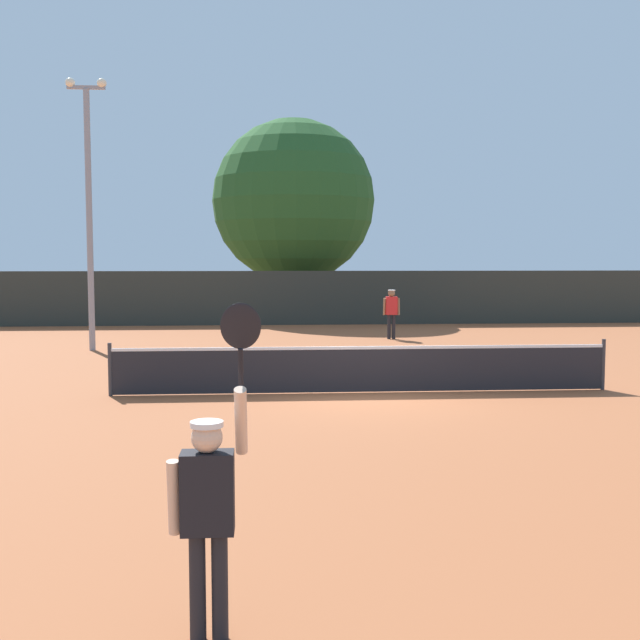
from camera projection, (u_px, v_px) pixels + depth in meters
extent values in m
plane|color=#9E5633|center=(362.00, 393.00, 15.65)|extent=(120.00, 120.00, 0.00)
cube|color=#232328|center=(362.00, 370.00, 15.61)|extent=(10.18, 0.03, 0.91)
cube|color=white|center=(362.00, 348.00, 15.57)|extent=(10.18, 0.04, 0.06)
cylinder|color=#333338|center=(110.00, 370.00, 15.24)|extent=(0.08, 0.08, 1.07)
cylinder|color=#333338|center=(603.00, 364.00, 15.96)|extent=(0.08, 0.08, 1.07)
cube|color=#2D332D|center=(314.00, 298.00, 31.40)|extent=(29.94, 0.12, 2.22)
cube|color=black|center=(208.00, 493.00, 5.45)|extent=(0.38, 0.22, 0.59)
sphere|color=beige|center=(207.00, 437.00, 5.42)|extent=(0.23, 0.23, 0.23)
cylinder|color=white|center=(207.00, 424.00, 5.41)|extent=(0.24, 0.24, 0.04)
cylinder|color=black|center=(198.00, 587.00, 5.51)|extent=(0.12, 0.12, 0.80)
cylinder|color=black|center=(220.00, 586.00, 5.52)|extent=(0.12, 0.12, 0.80)
cylinder|color=beige|center=(174.00, 497.00, 5.44)|extent=(0.09, 0.17, 0.56)
cylinder|color=beige|center=(241.00, 421.00, 5.51)|extent=(0.09, 0.32, 0.54)
cylinder|color=black|center=(241.00, 367.00, 5.54)|extent=(0.04, 0.11, 0.28)
ellipsoid|color=black|center=(241.00, 326.00, 5.58)|extent=(0.30, 0.13, 0.36)
cube|color=red|center=(391.00, 306.00, 25.86)|extent=(0.38, 0.22, 0.61)
sphere|color=#8C6647|center=(392.00, 293.00, 25.82)|extent=(0.24, 0.24, 0.24)
cylinder|color=white|center=(392.00, 290.00, 25.82)|extent=(0.25, 0.25, 0.04)
cylinder|color=black|center=(389.00, 327.00, 25.91)|extent=(0.12, 0.12, 0.83)
cylinder|color=black|center=(394.00, 327.00, 25.92)|extent=(0.12, 0.12, 0.83)
cylinder|color=#8C6647|center=(384.00, 307.00, 25.84)|extent=(0.09, 0.18, 0.59)
cylinder|color=#8C6647|center=(398.00, 307.00, 25.88)|extent=(0.09, 0.16, 0.59)
sphere|color=#CCE033|center=(261.00, 365.00, 19.40)|extent=(0.07, 0.07, 0.07)
cylinder|color=gray|center=(89.00, 222.00, 22.49)|extent=(0.18, 0.18, 7.66)
cube|color=gray|center=(86.00, 87.00, 22.17)|extent=(1.10, 0.10, 0.10)
sphere|color=#F2EDCC|center=(70.00, 83.00, 22.13)|extent=(0.28, 0.28, 0.28)
sphere|color=#F2EDCC|center=(102.00, 83.00, 22.19)|extent=(0.28, 0.28, 0.28)
cylinder|color=brown|center=(294.00, 289.00, 35.43)|extent=(0.56, 0.56, 2.57)
sphere|color=#235123|center=(294.00, 201.00, 35.10)|extent=(7.48, 7.48, 7.48)
cube|color=#B7B7BC|center=(333.00, 299.00, 40.19)|extent=(1.95, 4.22, 0.90)
cube|color=#2D333D|center=(334.00, 284.00, 39.82)|extent=(1.73, 2.22, 0.64)
cylinder|color=black|center=(315.00, 303.00, 41.54)|extent=(0.22, 0.60, 0.60)
cylinder|color=black|center=(346.00, 303.00, 41.66)|extent=(0.22, 0.60, 0.60)
cylinder|color=black|center=(319.00, 306.00, 38.76)|extent=(0.22, 0.60, 0.60)
cylinder|color=black|center=(352.00, 306.00, 38.88)|extent=(0.22, 0.60, 0.60)
cube|color=white|center=(497.00, 300.00, 39.19)|extent=(2.13, 4.30, 0.90)
cube|color=#2D333D|center=(499.00, 285.00, 38.82)|extent=(1.82, 2.29, 0.64)
cylinder|color=black|center=(473.00, 304.00, 40.54)|extent=(0.22, 0.60, 0.60)
cylinder|color=black|center=(504.00, 304.00, 40.66)|extent=(0.22, 0.60, 0.60)
cylinder|color=black|center=(488.00, 307.00, 37.76)|extent=(0.22, 0.60, 0.60)
cylinder|color=black|center=(522.00, 307.00, 37.88)|extent=(0.22, 0.60, 0.60)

